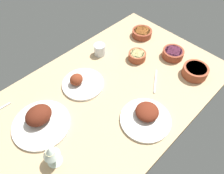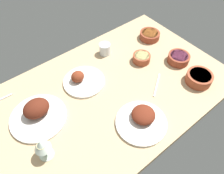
# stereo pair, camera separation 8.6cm
# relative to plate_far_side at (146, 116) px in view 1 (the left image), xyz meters

# --- Properties ---
(dining_table) EXTENTS (1.40, 0.90, 0.04)m
(dining_table) POSITION_rel_plate_far_side_xyz_m (0.01, 0.27, -0.04)
(dining_table) COLOR tan
(dining_table) RESTS_ON ground
(plate_far_side) EXTENTS (0.27, 0.27, 0.07)m
(plate_far_side) POSITION_rel_plate_far_side_xyz_m (0.00, 0.00, 0.00)
(plate_far_side) COLOR silver
(plate_far_side) RESTS_ON dining_table
(plate_center_main) EXTENTS (0.25, 0.25, 0.08)m
(plate_center_main) POSITION_rel_plate_far_side_xyz_m (-0.09, 0.42, -0.00)
(plate_center_main) COLOR silver
(plate_center_main) RESTS_ON dining_table
(plate_near_viewer) EXTENTS (0.30, 0.30, 0.10)m
(plate_near_viewer) POSITION_rel_plate_far_side_xyz_m (-0.41, 0.37, 0.01)
(plate_near_viewer) COLOR silver
(plate_near_viewer) RESTS_ON dining_table
(bowl_soup) EXTENTS (0.14, 0.14, 0.05)m
(bowl_soup) POSITION_rel_plate_far_side_xyz_m (0.53, 0.47, 0.00)
(bowl_soup) COLOR brown
(bowl_soup) RESTS_ON dining_table
(bowl_onions) EXTENTS (0.14, 0.14, 0.05)m
(bowl_onions) POSITION_rel_plate_far_side_xyz_m (0.50, 0.18, 0.01)
(bowl_onions) COLOR brown
(bowl_onions) RESTS_ON dining_table
(bowl_potatoes) EXTENTS (0.11, 0.11, 0.05)m
(bowl_potatoes) POSITION_rel_plate_far_side_xyz_m (0.31, 0.34, 0.00)
(bowl_potatoes) COLOR brown
(bowl_potatoes) RESTS_ON dining_table
(bowl_pasta) EXTENTS (0.15, 0.15, 0.06)m
(bowl_pasta) POSITION_rel_plate_far_side_xyz_m (0.46, -0.01, 0.01)
(bowl_pasta) COLOR brown
(bowl_pasta) RESTS_ON dining_table
(wine_glass) EXTENTS (0.08, 0.08, 0.14)m
(wine_glass) POSITION_rel_plate_far_side_xyz_m (-0.47, 0.15, 0.08)
(wine_glass) COLOR silver
(wine_glass) RESTS_ON dining_table
(water_tumbler) EXTENTS (0.08, 0.08, 0.08)m
(water_tumbler) POSITION_rel_plate_far_side_xyz_m (0.17, 0.55, 0.01)
(water_tumbler) COLOR silver
(water_tumbler) RESTS_ON dining_table
(fork_loose) EXTENTS (0.16, 0.11, 0.01)m
(fork_loose) POSITION_rel_plate_far_side_xyz_m (0.24, 0.12, -0.02)
(fork_loose) COLOR silver
(fork_loose) RESTS_ON dining_table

